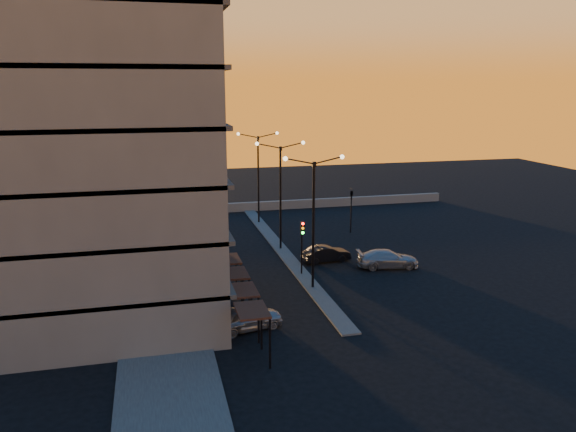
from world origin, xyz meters
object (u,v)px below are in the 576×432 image
(car_hatchback, at_px, (246,318))
(car_wagon, at_px, (388,259))
(car_sedan, at_px, (326,254))
(traffic_light_main, at_px, (302,239))
(streetlamp_mid, at_px, (280,187))

(car_hatchback, relative_size, car_wagon, 0.89)
(car_wagon, bearing_deg, car_sedan, 67.27)
(car_hatchback, xyz_separation_m, car_sedan, (8.61, 11.38, -0.08))
(traffic_light_main, distance_m, car_sedan, 4.60)
(streetlamp_mid, xyz_separation_m, car_sedan, (2.84, -4.28, -4.94))
(car_hatchback, xyz_separation_m, car_wagon, (12.87, 8.77, -0.03))
(car_hatchback, distance_m, car_sedan, 14.27)
(car_sedan, relative_size, car_wagon, 0.82)
(traffic_light_main, xyz_separation_m, car_hatchback, (-5.77, -8.53, -2.15))
(traffic_light_main, distance_m, car_wagon, 7.44)
(car_sedan, bearing_deg, streetlamp_mid, 26.88)
(streetlamp_mid, xyz_separation_m, car_wagon, (7.11, -6.88, -4.89))
(traffic_light_main, height_order, car_hatchback, traffic_light_main)
(traffic_light_main, bearing_deg, car_sedan, 45.11)
(streetlamp_mid, relative_size, car_hatchback, 2.20)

